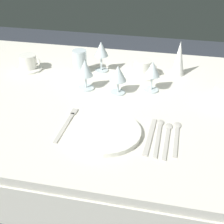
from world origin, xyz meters
name	(u,v)px	position (x,y,z in m)	size (l,w,h in m)	color
ground_plane	(115,212)	(0.00, 0.00, 0.00)	(6.00, 6.00, 0.00)	#383D47
dining_table	(116,113)	(0.00, 0.00, 0.66)	(1.80, 1.11, 0.74)	silver
dinner_plate	(105,132)	(0.01, -0.28, 0.75)	(0.26, 0.26, 0.02)	white
fork_outer	(67,123)	(-0.14, -0.24, 0.74)	(0.02, 0.22, 0.00)	beige
dinner_knife	(150,137)	(0.17, -0.26, 0.74)	(0.03, 0.22, 0.00)	beige
spoon_soup	(159,133)	(0.20, -0.23, 0.74)	(0.03, 0.23, 0.01)	beige
spoon_dessert	(167,136)	(0.23, -0.24, 0.74)	(0.03, 0.21, 0.01)	beige
spoon_tea	(177,134)	(0.26, -0.22, 0.74)	(0.03, 0.21, 0.01)	beige
saucer_left	(221,101)	(0.44, 0.05, 0.74)	(0.14, 0.14, 0.01)	white
coffee_cup_left	(224,93)	(0.44, 0.05, 0.78)	(0.10, 0.08, 0.06)	white
saucer_right	(29,69)	(-0.49, 0.18, 0.74)	(0.13, 0.13, 0.01)	white
coffee_cup_right	(28,61)	(-0.49, 0.18, 0.78)	(0.11, 0.08, 0.07)	white
saucer_far	(142,75)	(0.08, 0.23, 0.74)	(0.13, 0.13, 0.01)	white
coffee_cup_far	(143,67)	(0.08, 0.23, 0.79)	(0.11, 0.08, 0.07)	white
wine_glass_centre	(85,70)	(-0.15, 0.04, 0.83)	(0.07, 0.07, 0.14)	silver
wine_glass_left	(117,75)	(0.00, 0.03, 0.83)	(0.07, 0.07, 0.13)	silver
wine_glass_right	(152,71)	(0.14, 0.09, 0.84)	(0.07, 0.07, 0.14)	silver
wine_glass_far	(101,51)	(-0.13, 0.24, 0.85)	(0.07, 0.07, 0.15)	silver
drink_tumbler	(80,63)	(-0.22, 0.21, 0.79)	(0.07, 0.07, 0.11)	silver
napkin_folded	(179,58)	(0.25, 0.28, 0.82)	(0.06, 0.06, 0.17)	white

